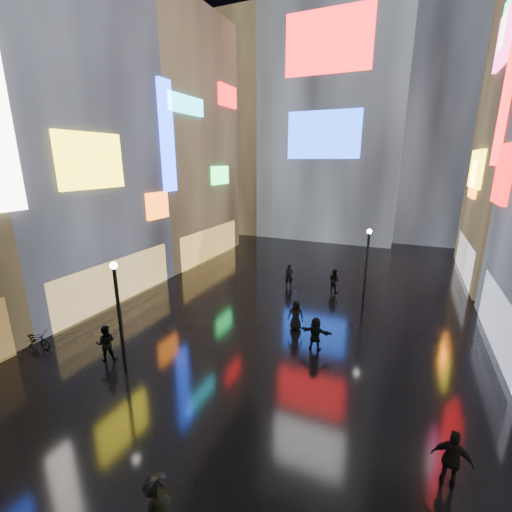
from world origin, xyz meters
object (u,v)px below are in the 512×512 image
Objects in this scene: pedestrian_3 at (452,460)px; bicycle at (36,339)px; lamp_near at (119,312)px; lamp_far at (366,264)px.

bicycle is at bearing 7.12° from pedestrian_3.
lamp_near is 6.16m from bicycle.
bicycle is at bearing -176.89° from lamp_near.
pedestrian_3 is 18.65m from bicycle.
lamp_near is 2.76× the size of pedestrian_3.
lamp_near is 2.87× the size of bicycle.
bicycle is (-18.64, 0.22, -0.46)m from pedestrian_3.
pedestrian_3 is at bearing -95.05° from bicycle.
lamp_near is at bearing -127.32° from lamp_far.
pedestrian_3 is (3.98, -12.36, -2.00)m from lamp_far.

